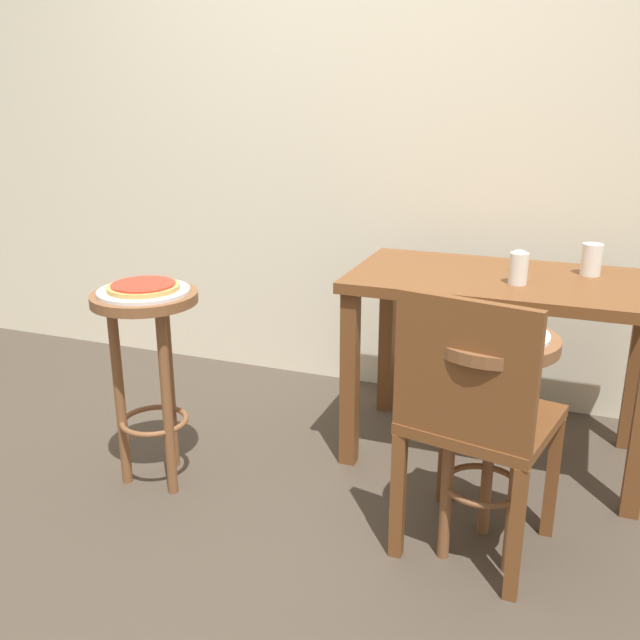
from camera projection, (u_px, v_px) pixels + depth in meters
name	position (u px, v px, depth m)	size (l,w,h in m)	color
ground_plane	(181.00, 580.00, 2.06)	(6.00, 6.00, 0.00)	#42382D
back_wall	(361.00, 57.00, 3.06)	(6.00, 0.10, 3.00)	beige
stool_foreground	(490.00, 399.00, 2.02)	(0.36, 0.36, 0.71)	brown
serving_plate_foreground	(495.00, 334.00, 1.96)	(0.30, 0.30, 0.01)	silver
pizza_foreground	(496.00, 324.00, 1.95)	(0.23, 0.23, 0.05)	tan
stool_middle	(148.00, 347.00, 2.43)	(0.36, 0.36, 0.71)	brown
serving_plate_middle	(144.00, 291.00, 2.37)	(0.31, 0.31, 0.01)	silver
pizza_middle	(143.00, 287.00, 2.37)	(0.24, 0.24, 0.02)	tan
dining_table	(501.00, 307.00, 2.59)	(1.10, 0.61, 0.72)	brown
cup_near_edge	(518.00, 269.00, 2.43)	(0.06, 0.06, 0.11)	silver
cup_far_edge	(592.00, 260.00, 2.55)	(0.07, 0.07, 0.12)	silver
condiment_shaker	(519.00, 262.00, 2.60)	(0.04, 0.04, 0.08)	white
wooden_chair	(475.00, 417.00, 2.03)	(0.47, 0.47, 0.85)	brown
pizza_server_knife	(507.00, 318.00, 1.92)	(0.22, 0.02, 0.01)	silver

